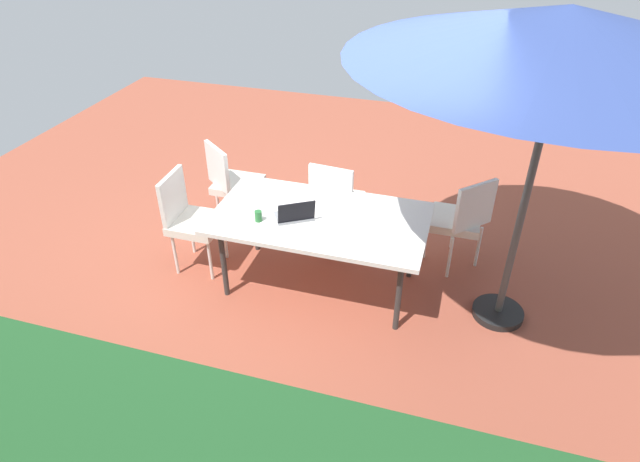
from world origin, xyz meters
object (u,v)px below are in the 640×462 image
object	(u,v)px
chair_east	(190,217)
chair_southwest	(461,218)
chair_south	(336,200)
laptop	(295,215)
dining_table	(320,221)
cup	(258,216)
chair_southeast	(232,181)
patio_umbrella	(566,34)

from	to	relation	value
chair_east	chair_southwest	bearing A→B (deg)	-75.80
chair_south	laptop	world-z (taller)	chair_south
dining_table	chair_east	xyz separation A→B (m)	(1.26, 0.04, -0.16)
chair_east	laptop	xyz separation A→B (m)	(-1.07, 0.07, 0.26)
chair_east	chair_south	distance (m)	1.42
dining_table	chair_south	bearing A→B (deg)	-86.99
chair_southwest	chair_south	bearing A→B (deg)	-45.12
cup	chair_southeast	bearing A→B (deg)	-53.66
patio_umbrella	chair_east	size ratio (longest dim) A/B	2.93
chair_east	chair_south	xyz separation A→B (m)	(-1.23, -0.70, 0.00)
chair_southwest	laptop	xyz separation A→B (m)	(1.37, 0.79, 0.26)
patio_umbrella	chair_east	world-z (taller)	patio_umbrella
dining_table	chair_south	world-z (taller)	chair_south
chair_south	cup	size ratio (longest dim) A/B	10.24
cup	patio_umbrella	bearing A→B (deg)	-172.88
patio_umbrella	chair_south	world-z (taller)	patio_umbrella
cup	chair_east	bearing A→B (deg)	-12.95
chair_southeast	cup	size ratio (longest dim) A/B	10.24
dining_table	chair_southwest	bearing A→B (deg)	-150.07
chair_south	patio_umbrella	bearing A→B (deg)	164.67
laptop	chair_east	bearing A→B (deg)	-35.60
dining_table	patio_umbrella	bearing A→B (deg)	-178.42
patio_umbrella	cup	distance (m)	2.65
chair_south	chair_southeast	size ratio (longest dim) A/B	1.00
dining_table	chair_east	size ratio (longest dim) A/B	1.91
dining_table	chair_east	distance (m)	1.28
chair_south	cup	distance (m)	1.02
dining_table	laptop	world-z (taller)	laptop
chair_southwest	chair_south	size ratio (longest dim) A/B	1.00
patio_umbrella	chair_south	distance (m)	2.56
chair_east	laptop	distance (m)	1.10
chair_southwest	chair_south	xyz separation A→B (m)	(1.21, 0.02, 0.00)
chair_southwest	cup	bearing A→B (deg)	-17.59
patio_umbrella	chair_southwest	world-z (taller)	patio_umbrella
dining_table	chair_southeast	xyz separation A→B (m)	(1.18, -0.73, -0.16)
laptop	cup	size ratio (longest dim) A/B	4.20
chair_southeast	chair_southwest	bearing A→B (deg)	-142.99
chair_east	chair_southwest	world-z (taller)	same
chair_east	patio_umbrella	bearing A→B (deg)	-90.51
chair_southeast	patio_umbrella	bearing A→B (deg)	-155.52
patio_umbrella	cup	size ratio (longest dim) A/B	29.99
dining_table	patio_umbrella	xyz separation A→B (m)	(-1.62, -0.04, 1.69)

